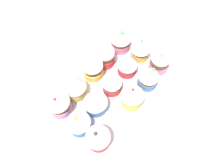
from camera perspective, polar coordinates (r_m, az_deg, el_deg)
ground_plane at (r=63.76cm, az=-0.00°, el=-2.45°), size 180.00×180.00×3.00cm
baking_tray at (r=61.88cm, az=-0.00°, el=-1.59°), size 36.59×23.36×1.20cm
cupcake_0 at (r=66.39cm, az=2.29°, el=11.36°), size 5.95×5.95×7.59cm
cupcake_1 at (r=63.09cm, az=-1.78°, el=7.41°), size 5.63×5.63×7.16cm
cupcake_2 at (r=61.17cm, az=-5.07°, el=4.09°), size 5.97×5.97×6.33cm
cupcake_3 at (r=58.05cm, az=-9.78°, el=-0.54°), size 6.32×6.32×7.85cm
cupcake_4 at (r=57.14cm, az=-13.67°, el=-5.16°), size 6.20×6.20×7.04cm
cupcake_5 at (r=64.67cm, az=7.34°, el=9.30°), size 5.87×5.87×7.69cm
cupcake_6 at (r=61.43cm, az=4.25°, el=4.92°), size 5.70×5.70×6.73cm
cupcake_7 at (r=58.37cm, az=0.07°, el=0.06°), size 5.28×5.28×6.57cm
cupcake_8 at (r=55.72cm, az=-4.45°, el=-4.59°), size 6.30×6.30×7.21cm
cupcake_9 at (r=54.16cm, az=-8.97°, el=-9.64°), size 6.01×6.01×7.86cm
cupcake_10 at (r=63.56cm, az=12.38°, el=5.78°), size 5.62×5.62×6.93cm
cupcake_11 at (r=59.61cm, az=9.58°, el=1.97°), size 5.74×5.74×7.98cm
cupcake_12 at (r=56.47cm, az=5.28°, el=-3.28°), size 6.13×6.13×7.37cm
cupcake_13 at (r=53.25cm, az=-3.59°, el=-13.97°), size 6.12×6.12×6.26cm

